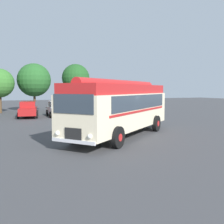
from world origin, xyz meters
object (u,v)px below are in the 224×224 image
at_px(car_near_left, 28,109).
at_px(car_mid_right, 80,107).
at_px(box_van, 103,103).
at_px(vintage_bus, 121,106).
at_px(car_mid_left, 57,109).

bearing_deg(car_near_left, car_mid_right, 6.81).
bearing_deg(car_near_left, box_van, -0.51).
bearing_deg(car_mid_right, box_van, -16.79).
relative_size(vintage_bus, box_van, 1.58).
xyz_separation_m(vintage_bus, box_van, (4.09, 13.75, -0.53)).
xyz_separation_m(vintage_bus, car_mid_right, (1.54, 14.52, -1.05)).
bearing_deg(car_mid_right, car_near_left, -173.19).
bearing_deg(car_near_left, vintage_bus, -72.77).
distance_m(car_near_left, car_mid_left, 2.99).
bearing_deg(vintage_bus, car_near_left, 107.23).
bearing_deg(vintage_bus, car_mid_left, 95.44).
relative_size(car_mid_left, car_mid_right, 1.00).
height_order(vintage_bus, car_mid_left, vintage_bus).
bearing_deg(vintage_bus, car_mid_right, 83.94).
bearing_deg(car_mid_left, car_mid_right, 16.27).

